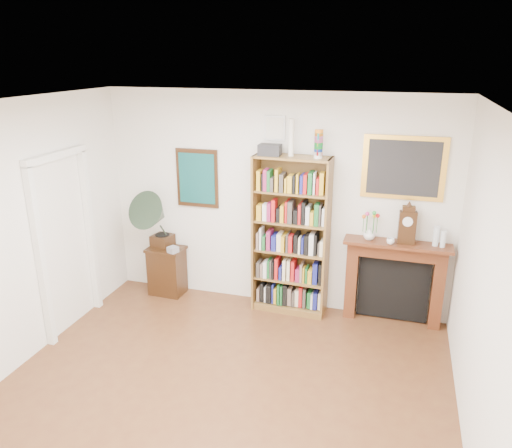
{
  "coord_description": "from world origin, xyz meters",
  "views": [
    {
      "loc": [
        1.51,
        -3.47,
        3.2
      ],
      "look_at": [
        0.02,
        1.6,
        1.4
      ],
      "focal_mm": 35.0,
      "sensor_mm": 36.0,
      "label": 1
    }
  ],
  "objects": [
    {
      "name": "teal_poster",
      "position": [
        -1.05,
        2.48,
        1.65
      ],
      "size": [
        0.58,
        0.04,
        0.78
      ],
      "color": "black",
      "rests_on": "back_wall"
    },
    {
      "name": "side_cabinet",
      "position": [
        -1.48,
        2.3,
        0.34
      ],
      "size": [
        0.51,
        0.38,
        0.68
      ],
      "primitive_type": "cube",
      "rotation": [
        0.0,
        0.0,
        -0.04
      ],
      "color": "black",
      "rests_on": "floor"
    },
    {
      "name": "bottle_right",
      "position": [
        2.07,
        2.35,
        1.17
      ],
      "size": [
        0.06,
        0.06,
        0.2
      ],
      "primitive_type": "cylinder",
      "color": "silver",
      "rests_on": "fireplace"
    },
    {
      "name": "door_casing",
      "position": [
        -2.21,
        1.2,
        1.26
      ],
      "size": [
        0.08,
        1.02,
        2.17
      ],
      "color": "white",
      "rests_on": "left_wall"
    },
    {
      "name": "small_picture",
      "position": [
        0.0,
        2.48,
        2.35
      ],
      "size": [
        0.26,
        0.04,
        0.3
      ],
      "color": "white",
      "rests_on": "back_wall"
    },
    {
      "name": "mantel_clock",
      "position": [
        1.65,
        2.35,
        1.29
      ],
      "size": [
        0.21,
        0.13,
        0.46
      ],
      "rotation": [
        0.0,
        0.0,
        0.08
      ],
      "color": "black",
      "rests_on": "fireplace"
    },
    {
      "name": "room",
      "position": [
        0.0,
        0.0,
        1.4
      ],
      "size": [
        4.51,
        5.01,
        2.81
      ],
      "color": "#562D1A",
      "rests_on": "ground"
    },
    {
      "name": "gilt_painting",
      "position": [
        1.55,
        2.48,
        1.95
      ],
      "size": [
        0.95,
        0.04,
        0.75
      ],
      "color": "gold",
      "rests_on": "back_wall"
    },
    {
      "name": "cd_stack",
      "position": [
        -1.31,
        2.18,
        0.72
      ],
      "size": [
        0.16,
        0.16,
        0.08
      ],
      "primitive_type": "cube",
      "rotation": [
        0.0,
        0.0,
        -0.37
      ],
      "color": "#A8A8B4",
      "rests_on": "side_cabinet"
    },
    {
      "name": "bottle_left",
      "position": [
        1.99,
        2.37,
        1.19
      ],
      "size": [
        0.07,
        0.07,
        0.24
      ],
      "primitive_type": "cylinder",
      "color": "silver",
      "rests_on": "fireplace"
    },
    {
      "name": "flower_vase",
      "position": [
        1.23,
        2.36,
        1.14
      ],
      "size": [
        0.15,
        0.15,
        0.15
      ],
      "primitive_type": "imported",
      "rotation": [
        0.0,
        0.0,
        -0.03
      ],
      "color": "silver",
      "rests_on": "fireplace"
    },
    {
      "name": "fireplace",
      "position": [
        1.57,
        2.41,
        0.62
      ],
      "size": [
        1.27,
        0.31,
        1.07
      ],
      "rotation": [
        0.0,
        0.0,
        -0.01
      ],
      "color": "#542B13",
      "rests_on": "floor"
    },
    {
      "name": "teacup",
      "position": [
        1.48,
        2.28,
        1.11
      ],
      "size": [
        0.1,
        0.1,
        0.07
      ],
      "primitive_type": "imported",
      "rotation": [
        0.0,
        0.0,
        -0.1
      ],
      "color": "white",
      "rests_on": "fireplace"
    },
    {
      "name": "bookshelf",
      "position": [
        0.27,
        2.31,
        1.15
      ],
      "size": [
        0.96,
        0.38,
        2.36
      ],
      "rotation": [
        0.0,
        0.0,
        -0.05
      ],
      "color": "brown",
      "rests_on": "floor"
    },
    {
      "name": "gramophone",
      "position": [
        -1.55,
        2.22,
        1.16
      ],
      "size": [
        0.62,
        0.72,
        0.85
      ],
      "rotation": [
        0.0,
        0.0,
        -0.17
      ],
      "color": "black",
      "rests_on": "side_cabinet"
    }
  ]
}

